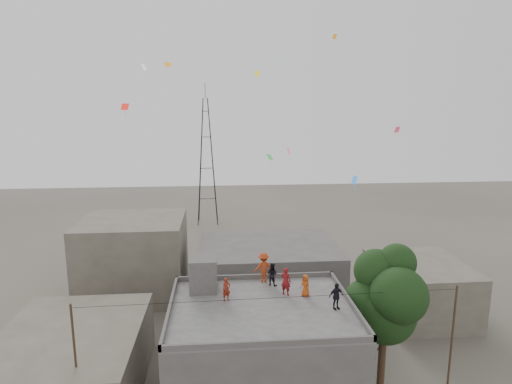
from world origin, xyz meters
The scene contains 17 objects.
main_building centered at (0.00, 0.00, 3.05)m, with size 10.00×8.00×6.10m.
parapet centered at (0.00, 0.00, 6.25)m, with size 10.00×8.00×0.30m.
stair_head_box centered at (-3.20, 2.60, 7.10)m, with size 1.60×1.80×2.00m, color #4A4745.
neighbor_west centered at (-11.00, 2.00, 2.00)m, with size 8.00×10.00×4.00m, color #565044.
neighbor_north centered at (2.00, 14.00, 2.50)m, with size 12.00×9.00×5.00m, color #4A4745.
neighbor_northwest centered at (-10.00, 16.00, 3.50)m, with size 9.00×8.00×7.00m, color #565044.
neighbor_east centered at (14.00, 10.00, 2.20)m, with size 7.00×8.00×4.40m, color #565044.
tree centered at (7.37, 0.60, 6.10)m, with size 4.90×4.60×9.10m.
utility_line centered at (0.50, -1.25, 3.83)m, with size 20.12×0.62×7.40m.
transmission_tower centered at (-4.00, 40.00, 9.07)m, with size 2.97×2.97×20.01m.
person_red_adult centered at (1.57, 1.45, 6.93)m, with size 0.60×0.40×1.65m, color maroon.
person_orange_child centered at (2.67, 1.17, 6.74)m, with size 0.63×0.41×1.29m, color #B84715.
person_dark_child centered at (0.94, 2.89, 6.80)m, with size 0.68×0.53×1.39m, color black.
person_dark_adult centered at (4.00, -0.55, 6.84)m, with size 0.86×0.36×1.47m, color black.
person_orange_adult centered at (0.48, 3.40, 7.05)m, with size 1.22×0.70×1.89m, color #AC3713.
person_red_child centered at (-1.87, 0.97, 6.77)m, with size 0.49×0.32×1.34m, color maroon.
kites centered at (2.04, 8.62, 16.72)m, with size 19.05×13.08×11.08m.
Camera 1 is at (-2.13, -21.53, 16.85)m, focal length 30.00 mm.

